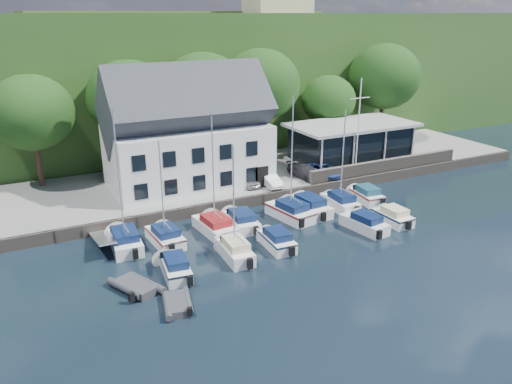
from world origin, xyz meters
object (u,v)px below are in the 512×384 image
Objects in this scene: boat_r2_1 at (234,197)px; boat_r1_2 at (213,179)px; dinghy_1 at (177,303)px; club_pavilion at (351,142)px; boat_r1_7 at (366,193)px; car_dgrey at (305,171)px; boat_r1_6 at (343,157)px; harbor_building at (187,138)px; car_blue at (323,169)px; car_silver at (247,180)px; boat_r2_3 at (364,221)px; boat_r1_1 at (162,189)px; boat_r2_2 at (276,238)px; boat_r1_0 at (120,188)px; boat_r2_4 at (393,215)px; boat_r1_5 at (308,204)px; flagpole at (358,127)px; boat_r2_0 at (175,264)px; car_white at (269,179)px; dinghy_0 at (136,285)px; boat_r1_4 at (292,163)px; boat_r1_3 at (241,219)px.

boat_r1_2 is at bearing 88.00° from boat_r2_1.
dinghy_1 is at bearing -129.20° from boat_r1_2.
club_pavilion is 2.44× the size of boat_r1_7.
car_dgrey is 6.50m from boat_r1_7.
boat_r1_2 reaches higher than dinghy_1.
boat_r1_6 is (11.58, -0.27, 0.30)m from boat_r1_2.
club_pavilion is 1.43× the size of boat_r1_6.
harbor_building reaches higher than car_blue.
boat_r1_6 is 5.10m from boat_r1_7.
car_silver is 7.93m from car_blue.
club_pavilion is 16.19m from boat_r2_3.
boat_r2_2 is (7.00, -4.21, -3.59)m from boat_r1_1.
boat_r2_4 is (20.29, -5.20, -3.88)m from boat_r1_0.
club_pavilion reaches higher than boat_r1_5.
flagpole is 3.31× the size of dinghy_1.
car_blue is 0.41× the size of boat_r2_1.
boat_r1_6 is 1.65× the size of boat_r2_0.
boat_r2_0 reaches higher than dinghy_1.
car_blue is 5.55m from boat_r1_7.
boat_r2_1 is at bearing -34.70° from boat_r1_0.
boat_r1_5 is 1.23× the size of boat_r1_7.
car_white is 18.97m from dinghy_0.
car_white is at bearing 70.01° from boat_r1_4.
boat_r1_5 reaches higher than boat_r2_4.
boat_r2_4 is (13.51, -4.74, -3.63)m from boat_r1_2.
car_silver is at bearing 172.79° from flagpole.
car_dgrey is 10.88m from boat_r2_4.
boat_r1_2 is at bearing -165.67° from car_blue.
boat_r1_1 is 9.64m from dinghy_1.
boat_r2_2 is (-5.63, -4.57, -0.08)m from boat_r1_5.
boat_r1_0 reaches higher than car_blue.
boat_r1_4 is 9.18m from boat_r2_4.
boat_r2_3 is at bearing -22.13° from boat_r1_1.
boat_r2_4 is (11.21, -4.86, 0.01)m from boat_r1_3.
flagpole reaches higher than boat_r1_2.
boat_r2_3 reaches higher than dinghy_1.
boat_r2_4 is (1.93, -4.46, -3.93)m from boat_r1_6.
boat_r2_1 reaches higher than car_blue.
club_pavilion is at bearing -1.59° from harbor_building.
car_dgrey is at bearing 161.30° from car_blue.
car_blue reaches higher than boat_r1_7.
boat_r2_4 is at bearing 0.98° from boat_r2_2.
boat_r2_1 reaches higher than boat_r2_4.
boat_r2_2 is at bearing -16.93° from dinghy_0.
boat_r1_2 is 7.72m from boat_r2_0.
boat_r2_1 is at bearing -96.95° from harbor_building.
boat_r2_4 is at bearing -58.02° from car_white.
boat_r1_6 is at bearing -4.83° from boat_r1_1.
club_pavilion is at bearing 31.79° from boat_r1_3.
car_silver is 0.39× the size of boat_r1_1.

